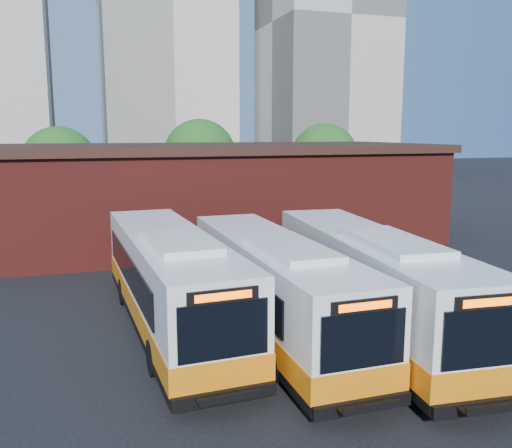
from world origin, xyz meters
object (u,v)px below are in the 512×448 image
object	(u,v)px
transit_worker	(484,334)
bus_west	(170,284)
bus_midwest	(274,290)
bus_mideast	(370,285)

from	to	relation	value
transit_worker	bus_west	bearing A→B (deg)	54.03
bus_west	transit_worker	world-z (taller)	bus_west
bus_midwest	bus_mideast	bearing A→B (deg)	-12.85
bus_mideast	transit_worker	distance (m)	4.13
bus_west	bus_midwest	bearing A→B (deg)	-29.19
bus_midwest	transit_worker	bearing A→B (deg)	-36.34
bus_west	bus_midwest	size ratio (longest dim) A/B	1.04
bus_midwest	bus_mideast	xyz separation A→B (m)	(3.43, -0.76, 0.07)
bus_mideast	transit_worker	size ratio (longest dim) A/B	8.36
bus_midwest	bus_mideast	world-z (taller)	bus_mideast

